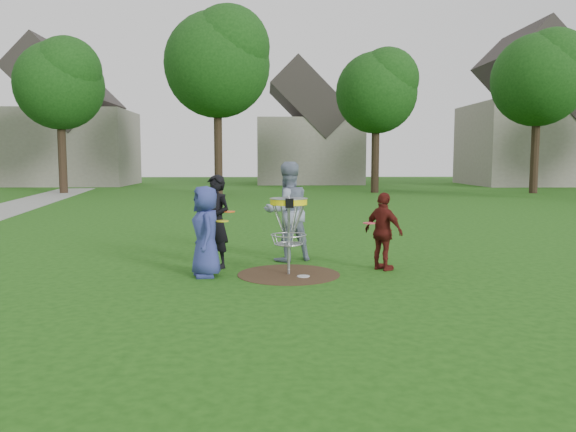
{
  "coord_description": "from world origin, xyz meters",
  "views": [
    {
      "loc": [
        -0.4,
        -9.67,
        2.04
      ],
      "look_at": [
        0.0,
        0.3,
        1.0
      ],
      "focal_mm": 35.0,
      "sensor_mm": 36.0,
      "label": 1
    }
  ],
  "objects_px": {
    "player_blue": "(206,232)",
    "disc_golf_basket": "(289,217)",
    "player_maroon": "(384,231)",
    "player_grey": "(287,212)",
    "player_black": "(216,222)"
  },
  "relations": [
    {
      "from": "player_grey",
      "to": "player_maroon",
      "type": "relative_size",
      "value": 1.38
    },
    {
      "from": "player_blue",
      "to": "player_maroon",
      "type": "relative_size",
      "value": 1.1
    },
    {
      "from": "player_black",
      "to": "player_grey",
      "type": "xyz_separation_m",
      "value": [
        1.34,
        0.65,
        0.12
      ]
    },
    {
      "from": "player_blue",
      "to": "disc_golf_basket",
      "type": "height_order",
      "value": "player_blue"
    },
    {
      "from": "player_grey",
      "to": "player_blue",
      "type": "bearing_deg",
      "value": 21.66
    },
    {
      "from": "player_grey",
      "to": "player_maroon",
      "type": "xyz_separation_m",
      "value": [
        1.71,
        -1.01,
        -0.27
      ]
    },
    {
      "from": "player_black",
      "to": "player_maroon",
      "type": "bearing_deg",
      "value": 34.71
    },
    {
      "from": "player_maroon",
      "to": "player_blue",
      "type": "bearing_deg",
      "value": 59.12
    },
    {
      "from": "player_blue",
      "to": "disc_golf_basket",
      "type": "bearing_deg",
      "value": 79.44
    },
    {
      "from": "player_black",
      "to": "disc_golf_basket",
      "type": "distance_m",
      "value": 1.49
    },
    {
      "from": "player_grey",
      "to": "disc_golf_basket",
      "type": "relative_size",
      "value": 1.42
    },
    {
      "from": "player_maroon",
      "to": "player_grey",
      "type": "bearing_deg",
      "value": 20.89
    },
    {
      "from": "player_grey",
      "to": "disc_golf_basket",
      "type": "height_order",
      "value": "player_grey"
    },
    {
      "from": "player_blue",
      "to": "player_maroon",
      "type": "bearing_deg",
      "value": 82.91
    },
    {
      "from": "player_black",
      "to": "player_maroon",
      "type": "xyz_separation_m",
      "value": [
        3.05,
        -0.35,
        -0.15
      ]
    }
  ]
}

